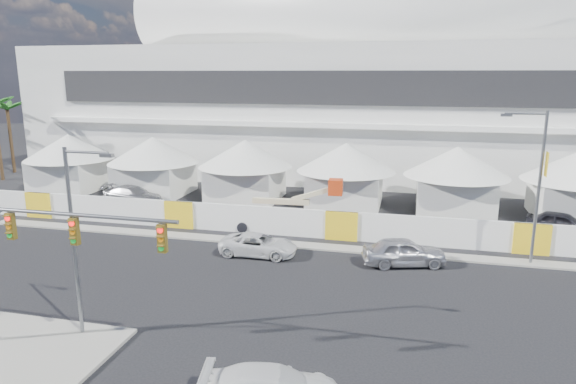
% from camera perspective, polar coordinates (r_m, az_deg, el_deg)
% --- Properties ---
extents(ground, '(160.00, 160.00, 0.00)m').
position_cam_1_polar(ground, '(24.37, -13.69, -14.59)').
color(ground, black).
rests_on(ground, ground).
extents(far_curb, '(80.00, 1.20, 0.12)m').
position_cam_1_polar(far_curb, '(34.78, 29.14, -7.27)').
color(far_curb, gray).
rests_on(far_curb, ground).
extents(stadium, '(80.00, 24.80, 21.98)m').
position_cam_1_polar(stadium, '(60.57, 12.31, 11.16)').
color(stadium, silver).
rests_on(stadium, ground).
extents(tent_row, '(53.40, 8.40, 5.40)m').
position_cam_1_polar(tent_row, '(44.86, 0.72, 2.78)').
color(tent_row, silver).
rests_on(tent_row, ground).
extents(hoarding_fence, '(70.00, 0.25, 2.00)m').
position_cam_1_polar(hoarding_fence, '(35.30, 5.98, -3.73)').
color(hoarding_fence, white).
rests_on(hoarding_fence, ground).
extents(palm_cluster, '(10.60, 10.60, 8.55)m').
position_cam_1_polar(palm_cluster, '(65.52, -28.66, 7.75)').
color(palm_cluster, '#47331E').
rests_on(palm_cluster, ground).
extents(sedan_silver, '(3.21, 5.24, 1.67)m').
position_cam_1_polar(sedan_silver, '(31.38, 12.76, -6.48)').
color(sedan_silver, '#B9B9BF').
rests_on(sedan_silver, ground).
extents(pickup_curb, '(2.34, 4.90, 1.35)m').
position_cam_1_polar(pickup_curb, '(32.34, -3.31, -5.88)').
color(pickup_curb, silver).
rests_on(pickup_curb, ground).
extents(lot_car_b, '(3.33, 5.13, 1.62)m').
position_cam_1_polar(lot_car_b, '(41.09, 28.19, -3.11)').
color(lot_car_b, black).
rests_on(lot_car_b, ground).
extents(lot_car_c, '(3.06, 5.78, 1.60)m').
position_cam_1_polar(lot_car_c, '(46.54, -16.85, -0.36)').
color(lot_car_c, '#9C9CA1').
rests_on(lot_car_c, ground).
extents(traffic_mast, '(10.01, 0.66, 6.74)m').
position_cam_1_polar(traffic_mast, '(23.20, -28.75, -6.66)').
color(traffic_mast, slate).
rests_on(traffic_mast, median_island).
extents(streetlight_median, '(2.25, 0.23, 8.12)m').
position_cam_1_polar(streetlight_median, '(23.10, -22.40, -3.90)').
color(streetlight_median, gray).
rests_on(streetlight_median, median_island).
extents(streetlight_curb, '(2.70, 0.61, 9.14)m').
position_cam_1_polar(streetlight_curb, '(32.84, 25.86, 1.47)').
color(streetlight_curb, slate).
rests_on(streetlight_curb, ground).
extents(boom_lift, '(7.76, 2.00, 3.92)m').
position_cam_1_polar(boom_lift, '(37.21, -1.68, -2.70)').
color(boom_lift, '#BE3611').
rests_on(boom_lift, ground).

